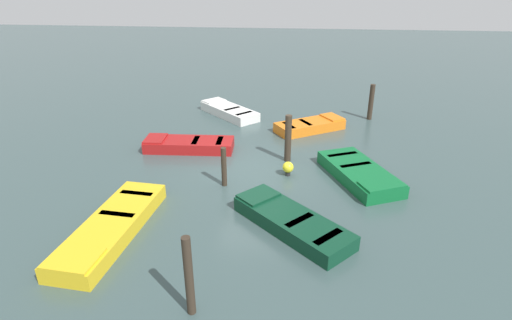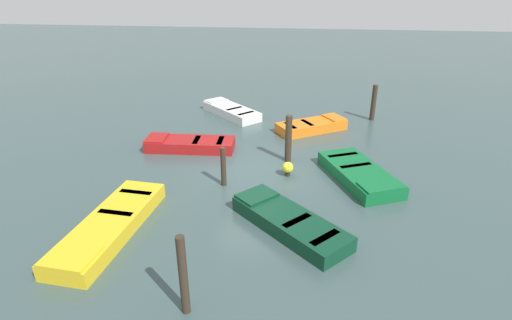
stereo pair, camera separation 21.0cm
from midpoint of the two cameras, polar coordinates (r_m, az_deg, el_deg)
ground_plane at (r=13.68m, az=-0.44°, el=-1.33°), size 80.00×80.00×0.00m
rowboat_red at (r=15.37m, az=-9.83°, el=2.17°), size 1.28×3.31×0.46m
rowboat_dark_green at (r=10.56m, az=4.37°, el=-8.57°), size 3.16×3.25×0.46m
rowboat_white at (r=19.06m, az=-4.16°, el=6.90°), size 3.05×3.08×0.46m
rowboat_orange at (r=17.23m, az=7.27°, el=4.83°), size 2.50×3.04×0.46m
rowboat_green at (r=13.34m, az=13.88°, el=-1.80°), size 3.49×2.58×0.46m
rowboat_yellow at (r=10.96m, az=-20.20°, el=-8.84°), size 4.13×1.52×0.46m
mooring_piling_center at (r=14.05m, az=4.10°, el=3.03°), size 0.23×0.23×1.67m
mooring_piling_far_left at (r=18.99m, az=15.54°, el=7.83°), size 0.22×0.22×1.60m
mooring_piling_near_right at (r=12.45m, az=-5.01°, el=-0.97°), size 0.16×0.16×1.26m
mooring_piling_near_left at (r=7.95m, az=-10.19°, el=-15.81°), size 0.17×0.17×1.75m
marker_buoy at (r=13.19m, az=4.06°, el=-1.07°), size 0.36×0.36×0.48m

